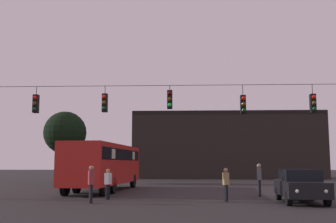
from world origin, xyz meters
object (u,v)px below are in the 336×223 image
at_px(city_bus, 105,162).
at_px(tree_left_silhouette, 65,133).
at_px(pedestrian_near_bus, 226,183).
at_px(pedestrian_crossing_center, 91,182).
at_px(pedestrian_crossing_left, 259,178).
at_px(car_near_right, 300,185).
at_px(pedestrian_crossing_right, 108,182).

height_order(city_bus, tree_left_silhouette, tree_left_silhouette).
bearing_deg(pedestrian_near_bus, tree_left_silhouette, 126.43).
relative_size(city_bus, pedestrian_crossing_center, 6.59).
height_order(pedestrian_crossing_left, tree_left_silhouette, tree_left_silhouette).
height_order(pedestrian_crossing_left, pedestrian_near_bus, pedestrian_crossing_left).
xyz_separation_m(city_bus, car_near_right, (10.62, -7.62, -1.07)).
bearing_deg(pedestrian_crossing_left, pedestrian_near_bus, -124.32).
relative_size(pedestrian_crossing_left, pedestrian_crossing_center, 1.05).
bearing_deg(car_near_right, tree_left_silhouette, 132.26).
bearing_deg(pedestrian_crossing_right, tree_left_silhouette, 113.37).
height_order(city_bus, pedestrian_crossing_right, city_bus).
distance_m(city_bus, pedestrian_crossing_center, 8.42).
relative_size(pedestrian_crossing_left, pedestrian_crossing_right, 1.17).
relative_size(car_near_right, tree_left_silhouette, 0.67).
xyz_separation_m(pedestrian_crossing_left, pedestrian_crossing_right, (-7.93, -2.22, -0.17)).
relative_size(pedestrian_crossing_left, tree_left_silhouette, 0.27).
xyz_separation_m(pedestrian_crossing_left, pedestrian_near_bus, (-2.12, -3.11, -0.14)).
xyz_separation_m(city_bus, tree_left_silhouette, (-5.84, 10.50, 2.74)).
bearing_deg(pedestrian_crossing_right, pedestrian_crossing_left, 15.61).
distance_m(pedestrian_near_bus, tree_left_silhouette, 22.34).
relative_size(car_near_right, pedestrian_near_bus, 2.82).
distance_m(car_near_right, pedestrian_crossing_center, 9.62).
height_order(city_bus, pedestrian_near_bus, city_bus).
bearing_deg(pedestrian_near_bus, car_near_right, -6.68).
height_order(car_near_right, pedestrian_near_bus, pedestrian_near_bus).
bearing_deg(pedestrian_crossing_left, car_near_right, -70.31).
relative_size(pedestrian_crossing_right, tree_left_silhouette, 0.23).
relative_size(pedestrian_crossing_center, pedestrian_crossing_right, 1.11).
bearing_deg(city_bus, car_near_right, -35.65).
distance_m(city_bus, tree_left_silhouette, 12.32).
xyz_separation_m(pedestrian_crossing_center, pedestrian_near_bus, (6.21, 1.08, -0.08)).
bearing_deg(tree_left_silhouette, city_bus, -60.91).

